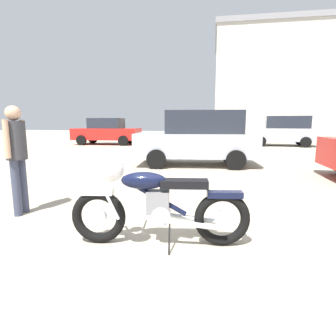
{
  "coord_description": "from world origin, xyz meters",
  "views": [
    {
      "loc": [
        0.63,
        -2.62,
        1.42
      ],
      "look_at": [
        -0.31,
        1.26,
        0.74
      ],
      "focal_mm": 28.89,
      "sensor_mm": 36.0,
      "label": 1
    }
  ],
  "objects_px": {
    "red_hatchback_near": "(107,131)",
    "dark_sedan_left": "(283,131)",
    "vintage_motorcycle": "(155,204)",
    "bystander": "(16,149)",
    "white_estate_far": "(198,138)"
  },
  "relations": [
    {
      "from": "bystander",
      "to": "dark_sedan_left",
      "type": "xyz_separation_m",
      "value": [
        6.08,
        14.15,
        -0.1
      ]
    },
    {
      "from": "white_estate_far",
      "to": "vintage_motorcycle",
      "type": "bearing_deg",
      "value": 83.8
    },
    {
      "from": "vintage_motorcycle",
      "to": "bystander",
      "type": "height_order",
      "value": "bystander"
    },
    {
      "from": "vintage_motorcycle",
      "to": "white_estate_far",
      "type": "xyz_separation_m",
      "value": [
        -0.29,
        6.04,
        0.43
      ]
    },
    {
      "from": "vintage_motorcycle",
      "to": "red_hatchback_near",
      "type": "distance_m",
      "value": 15.01
    },
    {
      "from": "bystander",
      "to": "dark_sedan_left",
      "type": "height_order",
      "value": "dark_sedan_left"
    },
    {
      "from": "vintage_motorcycle",
      "to": "dark_sedan_left",
      "type": "distance_m",
      "value": 15.17
    },
    {
      "from": "bystander",
      "to": "red_hatchback_near",
      "type": "relative_size",
      "value": 0.38
    },
    {
      "from": "red_hatchback_near",
      "to": "dark_sedan_left",
      "type": "height_order",
      "value": "dark_sedan_left"
    },
    {
      "from": "bystander",
      "to": "white_estate_far",
      "type": "distance_m",
      "value": 5.86
    },
    {
      "from": "red_hatchback_near",
      "to": "dark_sedan_left",
      "type": "bearing_deg",
      "value": -177.73
    },
    {
      "from": "vintage_motorcycle",
      "to": "dark_sedan_left",
      "type": "xyz_separation_m",
      "value": [
        3.75,
        14.7,
        0.43
      ]
    },
    {
      "from": "vintage_motorcycle",
      "to": "bystander",
      "type": "distance_m",
      "value": 2.45
    },
    {
      "from": "dark_sedan_left",
      "to": "vintage_motorcycle",
      "type": "bearing_deg",
      "value": 78.41
    },
    {
      "from": "vintage_motorcycle",
      "to": "red_hatchback_near",
      "type": "xyz_separation_m",
      "value": [
        -7.1,
        13.23,
        0.34
      ]
    }
  ]
}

